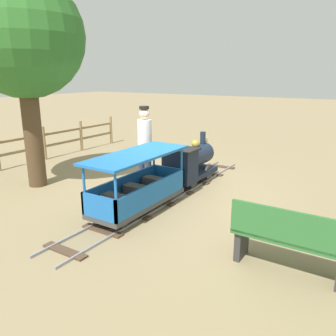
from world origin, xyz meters
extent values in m
plane|color=#8C7A56|center=(0.00, 0.00, 0.00)|extent=(60.00, 60.00, 0.00)
cube|color=gray|center=(-0.23, 0.02, 0.02)|extent=(0.03, 5.70, 0.04)
cube|color=gray|center=(0.23, 0.02, 0.02)|extent=(0.03, 5.70, 0.04)
cube|color=#4C3828|center=(0.00, -2.47, 0.01)|extent=(0.71, 0.14, 0.03)
cube|color=#4C3828|center=(0.00, -1.76, 0.01)|extent=(0.71, 0.14, 0.03)
cube|color=#4C3828|center=(0.00, -1.05, 0.01)|extent=(0.71, 0.14, 0.03)
cube|color=#4C3828|center=(0.00, -0.33, 0.01)|extent=(0.71, 0.14, 0.03)
cube|color=#4C3828|center=(0.00, 0.38, 0.01)|extent=(0.71, 0.14, 0.03)
cube|color=#4C3828|center=(0.00, 1.09, 0.01)|extent=(0.71, 0.14, 0.03)
cube|color=#4C3828|center=(0.00, 1.80, 0.01)|extent=(0.71, 0.14, 0.03)
cube|color=#4C3828|center=(0.00, 2.52, 0.01)|extent=(0.71, 0.14, 0.03)
cube|color=#192338|center=(0.00, 0.97, 0.21)|extent=(0.59, 1.40, 0.10)
cylinder|color=#192338|center=(0.00, 1.17, 0.56)|extent=(0.44, 0.85, 0.44)
cylinder|color=#B7932D|center=(0.00, 1.60, 0.56)|extent=(0.37, 0.02, 0.37)
cylinder|color=#192338|center=(0.00, 1.47, 0.91)|extent=(0.12, 0.12, 0.25)
sphere|color=#B7932D|center=(0.00, 1.12, 0.83)|extent=(0.16, 0.16, 0.16)
cube|color=#192338|center=(0.00, 0.50, 0.54)|extent=(0.59, 0.45, 0.55)
cube|color=black|center=(0.00, 0.50, 0.83)|extent=(0.67, 0.53, 0.04)
sphere|color=#F2EAB2|center=(0.00, 1.63, 0.82)|extent=(0.10, 0.10, 0.10)
cylinder|color=#2D2D2D|center=(-0.23, 1.32, 0.20)|extent=(0.05, 0.32, 0.32)
cylinder|color=#2D2D2D|center=(0.23, 1.32, 0.20)|extent=(0.05, 0.32, 0.32)
cylinder|color=#2D2D2D|center=(-0.23, 0.62, 0.20)|extent=(0.05, 0.32, 0.32)
cylinder|color=#2D2D2D|center=(0.23, 0.62, 0.20)|extent=(0.05, 0.32, 0.32)
cube|color=#3F3F3F|center=(0.00, -0.88, 0.18)|extent=(0.67, 1.90, 0.08)
cube|color=blue|center=(-0.31, -0.88, 0.40)|extent=(0.04, 1.90, 0.35)
cube|color=blue|center=(0.31, -0.88, 0.40)|extent=(0.04, 1.90, 0.35)
cube|color=blue|center=(0.00, 0.05, 0.40)|extent=(0.67, 0.04, 0.35)
cube|color=blue|center=(0.00, -1.81, 0.40)|extent=(0.67, 0.04, 0.35)
cylinder|color=blue|center=(-0.30, 0.02, 0.59)|extent=(0.04, 0.04, 0.75)
cylinder|color=blue|center=(0.30, 0.02, 0.59)|extent=(0.04, 0.04, 0.75)
cylinder|color=blue|center=(-0.30, -1.78, 0.59)|extent=(0.04, 0.04, 0.75)
cylinder|color=blue|center=(0.30, -1.78, 0.59)|extent=(0.04, 0.04, 0.75)
cube|color=blue|center=(0.00, -0.88, 0.99)|extent=(0.77, 2.00, 0.04)
cube|color=brown|center=(0.00, -1.41, 0.34)|extent=(0.51, 0.20, 0.24)
cube|color=brown|center=(0.00, -0.88, 0.34)|extent=(0.51, 0.20, 0.24)
cube|color=brown|center=(0.00, -0.34, 0.34)|extent=(0.51, 0.20, 0.24)
cylinder|color=#262626|center=(-0.23, -0.21, 0.16)|extent=(0.04, 0.24, 0.24)
cylinder|color=#262626|center=(0.23, -0.21, 0.16)|extent=(0.04, 0.24, 0.24)
cylinder|color=#262626|center=(-0.23, -1.54, 0.16)|extent=(0.04, 0.24, 0.24)
cylinder|color=#262626|center=(0.23, -1.54, 0.16)|extent=(0.04, 0.24, 0.24)
cylinder|color=#282D47|center=(-0.94, 0.49, 0.40)|extent=(0.12, 0.12, 0.80)
cylinder|color=#282D47|center=(-0.76, 0.49, 0.40)|extent=(0.12, 0.12, 0.80)
cylinder|color=white|center=(-0.85, 0.49, 1.08)|extent=(0.30, 0.30, 0.55)
sphere|color=beige|center=(-0.85, 0.49, 1.46)|extent=(0.22, 0.22, 0.22)
cylinder|color=black|center=(-0.85, 0.49, 1.59)|extent=(0.20, 0.20, 0.06)
cube|color=#2D6B33|center=(2.55, -1.35, 0.42)|extent=(1.30, 0.41, 0.06)
cube|color=#2D6B33|center=(2.55, -1.53, 0.62)|extent=(1.30, 0.05, 0.40)
cube|color=#333333|center=(1.98, -1.35, 0.21)|extent=(0.08, 0.32, 0.42)
cylinder|color=#4C3823|center=(-2.64, -0.86, 1.06)|extent=(0.36, 0.36, 2.12)
sphere|color=#2D6B28|center=(-2.64, -0.86, 2.93)|extent=(2.31, 2.31, 2.31)
cylinder|color=#93754C|center=(-4.36, 0.69, 0.45)|extent=(0.08, 0.08, 0.90)
cylinder|color=#93754C|center=(-4.36, 2.03, 0.45)|extent=(0.08, 0.08, 0.90)
cylinder|color=#93754C|center=(-4.36, 3.37, 0.45)|extent=(0.08, 0.08, 0.90)
cube|color=#93754C|center=(-4.36, 0.02, 0.68)|extent=(0.04, 6.70, 0.06)
cube|color=#93754C|center=(-4.36, 0.02, 0.36)|extent=(0.04, 6.70, 0.06)
camera|label=1|loc=(3.26, -5.10, 2.24)|focal=36.22mm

